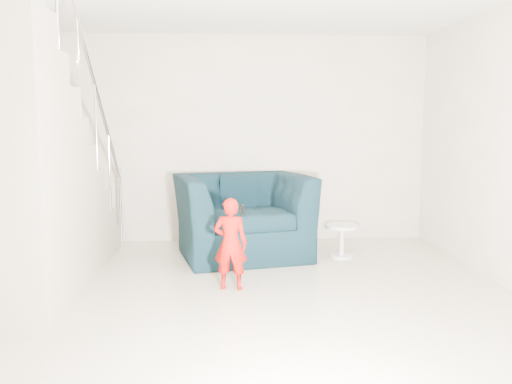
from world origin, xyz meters
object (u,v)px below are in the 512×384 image
armchair (242,216)px  side_table (342,235)px  toddler (231,244)px  staircase (23,193)px

armchair → side_table: armchair is taller
side_table → toddler: bearing=-139.4°
armchair → toddler: size_ratio=1.68×
armchair → staircase: 2.47m
side_table → staircase: size_ratio=0.11×
toddler → staircase: size_ratio=0.24×
armchair → toddler: (-0.16, -1.29, -0.04)m
armchair → staircase: bearing=-159.3°
side_table → staircase: staircase is taller
armchair → side_table: (1.16, -0.16, -0.22)m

